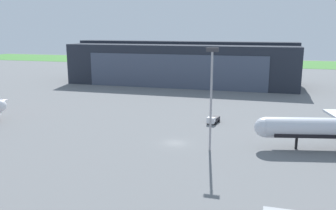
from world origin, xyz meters
The scene contains 5 objects.
ground_plane centered at (0.00, 0.00, 0.00)m, with size 440.00×440.00×0.00m, color slate.
grass_field_strip centered at (0.00, 187.28, 0.04)m, with size 440.00×56.00×0.08m, color #458138.
maintenance_hangar centered at (-17.80, 84.60, 8.88)m, with size 98.27×32.51×18.67m.
fuel_bowser centered at (5.64, 18.61, 0.99)m, with size 3.11×5.38×1.93m.
apron_light_mast centered at (8.08, -2.72, 12.12)m, with size 2.40×0.50×20.91m.
Camera 1 is at (18.36, -72.15, 24.77)m, focal length 38.16 mm.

